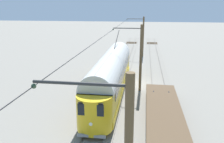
# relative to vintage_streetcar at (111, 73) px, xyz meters

# --- Properties ---
(ground_plane) EXTENTS (220.00, 220.00, 0.00)m
(ground_plane) POSITION_rel_vintage_streetcar_xyz_m (-2.50, -3.68, -2.27)
(ground_plane) COLOR gray
(track_streetcar_siding) EXTENTS (2.80, 80.00, 0.18)m
(track_streetcar_siding) POSITION_rel_vintage_streetcar_xyz_m (-5.00, -3.99, -2.21)
(track_streetcar_siding) COLOR slate
(track_streetcar_siding) RESTS_ON ground
(track_adjacent_siding) EXTENTS (2.80, 80.00, 0.18)m
(track_adjacent_siding) POSITION_rel_vintage_streetcar_xyz_m (0.00, -3.99, -2.21)
(track_adjacent_siding) COLOR slate
(track_adjacent_siding) RESTS_ON ground
(vintage_streetcar) EXTENTS (2.65, 18.28, 5.73)m
(vintage_streetcar) POSITION_rel_vintage_streetcar_xyz_m (0.00, 0.00, 0.00)
(vintage_streetcar) COLOR gold
(vintage_streetcar) RESTS_ON ground
(flatcar_adjacent) EXTENTS (2.80, 13.65, 1.60)m
(flatcar_adjacent) POSITION_rel_vintage_streetcar_xyz_m (-5.00, 6.10, -1.41)
(flatcar_adjacent) COLOR brown
(flatcar_adjacent) RESTS_ON ground
(catenary_pole_foreground) EXTENTS (3.15, 0.28, 7.07)m
(catenary_pole_foreground) POSITION_rel_vintage_streetcar_xyz_m (-2.83, -19.07, 1.45)
(catenary_pole_foreground) COLOR brown
(catenary_pole_foreground) RESTS_ON ground
(catenary_pole_mid_near) EXTENTS (3.15, 0.28, 7.07)m
(catenary_pole_mid_near) POSITION_rel_vintage_streetcar_xyz_m (-2.83, -1.48, 1.45)
(catenary_pole_mid_near) COLOR brown
(catenary_pole_mid_near) RESTS_ON ground
(overhead_wire_run) EXTENTS (2.94, 56.77, 0.18)m
(overhead_wire_run) POSITION_rel_vintage_streetcar_xyz_m (-0.05, 6.47, 4.26)
(overhead_wire_run) COLOR black
(overhead_wire_run) RESTS_ON ground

